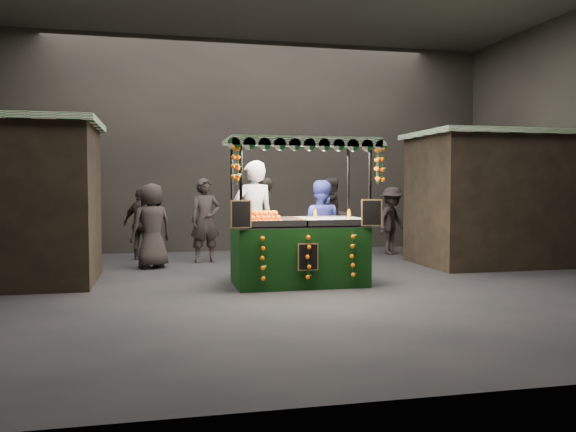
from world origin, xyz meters
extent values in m
plane|color=black|center=(0.00, 0.00, 0.00)|extent=(12.00, 12.00, 0.00)
cube|color=black|center=(0.00, 5.00, 2.50)|extent=(12.00, 0.10, 5.00)
cube|color=black|center=(0.00, -5.00, 2.50)|extent=(12.00, 0.10, 5.00)
cube|color=black|center=(-4.40, 1.00, 1.25)|extent=(2.80, 2.00, 2.50)
cube|color=black|center=(4.40, 1.50, 1.25)|extent=(2.80, 2.00, 2.50)
cube|color=#114E1C|center=(4.40, 1.50, 2.55)|extent=(3.00, 2.20, 0.10)
cube|color=black|center=(0.14, 0.00, 0.46)|extent=(2.02, 1.10, 0.92)
cube|color=silver|center=(0.14, 0.00, 0.94)|extent=(2.02, 1.10, 0.04)
cylinder|color=black|center=(-0.84, -0.52, 1.10)|extent=(0.05, 0.05, 2.20)
cylinder|color=black|center=(1.12, -0.52, 1.10)|extent=(0.05, 0.05, 2.20)
cylinder|color=black|center=(-0.84, 0.52, 1.10)|extent=(0.05, 0.05, 2.20)
cylinder|color=black|center=(1.12, 0.52, 1.10)|extent=(0.05, 0.05, 2.20)
cube|color=#114E1C|center=(0.14, 0.00, 2.24)|extent=(2.25, 1.33, 0.07)
cube|color=white|center=(0.69, 0.00, 0.99)|extent=(0.90, 0.99, 0.07)
cube|color=black|center=(-0.85, -0.58, 1.15)|extent=(0.31, 0.09, 0.40)
cube|color=black|center=(1.13, -0.58, 1.15)|extent=(0.31, 0.09, 0.40)
cube|color=black|center=(0.14, -0.59, 0.51)|extent=(0.31, 0.02, 0.40)
imported|color=gray|center=(-0.45, 0.78, 0.98)|extent=(0.81, 0.62, 1.97)
imported|color=navy|center=(0.73, 0.88, 0.82)|extent=(0.97, 0.86, 1.65)
imported|color=#282221|center=(-1.07, 3.01, 0.85)|extent=(0.69, 0.53, 1.70)
imported|color=#2B2523|center=(1.62, 3.01, 0.86)|extent=(0.85, 0.66, 1.72)
imported|color=#2A2622|center=(-2.34, 3.70, 0.76)|extent=(0.95, 0.80, 1.52)
imported|color=black|center=(3.17, 3.51, 0.76)|extent=(1.13, 1.04, 1.52)
imported|color=black|center=(-2.13, 2.36, 0.80)|extent=(0.93, 0.80, 1.60)
imported|color=black|center=(4.14, 2.27, 0.94)|extent=(1.57, 1.68, 1.89)
imported|color=black|center=(0.25, 3.66, 0.86)|extent=(0.47, 0.67, 1.73)
camera|label=1|loc=(-2.02, -8.92, 1.56)|focal=36.63mm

